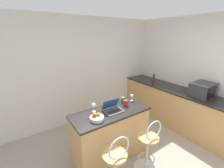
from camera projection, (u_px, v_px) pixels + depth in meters
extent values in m
cube|color=silver|center=(86.00, 71.00, 3.78)|extent=(12.00, 0.06, 2.60)
cube|color=tan|center=(111.00, 135.00, 2.69)|extent=(1.33, 0.54, 0.90)
cube|color=black|center=(111.00, 112.00, 2.54)|extent=(1.36, 0.57, 0.03)
cube|color=tan|center=(174.00, 107.00, 3.76)|extent=(0.63, 2.95, 0.90)
cube|color=black|center=(177.00, 89.00, 3.62)|extent=(0.66, 2.98, 0.03)
cylinder|color=#B7844C|center=(115.00, 156.00, 2.01)|extent=(0.34, 0.34, 0.04)
torus|color=silver|center=(119.00, 148.00, 1.88)|extent=(0.32, 0.02, 0.32)
cylinder|color=silver|center=(146.00, 168.00, 2.55)|extent=(0.40, 0.40, 0.02)
cylinder|color=silver|center=(147.00, 154.00, 2.45)|extent=(0.04, 0.04, 0.60)
torus|color=silver|center=(146.00, 158.00, 2.48)|extent=(0.28, 0.28, 0.02)
cylinder|color=#B7844C|center=(148.00, 138.00, 2.36)|extent=(0.34, 0.34, 0.04)
torus|color=silver|center=(154.00, 131.00, 2.22)|extent=(0.32, 0.02, 0.32)
cube|color=#47474C|center=(114.00, 111.00, 2.53)|extent=(0.32, 0.20, 0.01)
cube|color=black|center=(115.00, 111.00, 2.52)|extent=(0.28, 0.11, 0.00)
cube|color=#47474C|center=(111.00, 104.00, 2.59)|extent=(0.32, 0.09, 0.18)
cube|color=#19478C|center=(111.00, 104.00, 2.58)|extent=(0.29, 0.07, 0.15)
cube|color=#2D2D30|center=(203.00, 90.00, 3.13)|extent=(0.49, 0.38, 0.29)
cube|color=black|center=(212.00, 93.00, 2.95)|extent=(0.34, 0.01, 0.24)
cube|color=#4C4C51|center=(217.00, 91.00, 3.07)|extent=(0.10, 0.01, 0.24)
cylinder|color=silver|center=(132.00, 101.00, 2.96)|extent=(0.06, 0.06, 0.00)
cylinder|color=silver|center=(132.00, 99.00, 2.95)|extent=(0.01, 0.01, 0.07)
sphere|color=silver|center=(132.00, 96.00, 2.93)|extent=(0.07, 0.07, 0.07)
cylinder|color=#338447|center=(123.00, 100.00, 2.89)|extent=(0.08, 0.08, 0.10)
torus|color=#338447|center=(125.00, 99.00, 2.91)|extent=(0.01, 0.06, 0.06)
cylinder|color=silver|center=(97.00, 118.00, 2.28)|extent=(0.22, 0.22, 0.05)
sphere|color=red|center=(94.00, 116.00, 2.26)|extent=(0.06, 0.06, 0.06)
sphere|color=orange|center=(99.00, 115.00, 2.29)|extent=(0.06, 0.06, 0.06)
sphere|color=#66B233|center=(95.00, 115.00, 2.28)|extent=(0.07, 0.07, 0.07)
cylinder|color=#4C2D19|center=(154.00, 79.00, 4.08)|extent=(0.06, 0.06, 0.21)
sphere|color=#4C2D19|center=(154.00, 74.00, 4.04)|extent=(0.04, 0.04, 0.04)
cylinder|color=silver|center=(94.00, 111.00, 2.53)|extent=(0.07, 0.07, 0.00)
cylinder|color=silver|center=(94.00, 109.00, 2.52)|extent=(0.01, 0.01, 0.08)
sphere|color=silver|center=(94.00, 105.00, 2.50)|extent=(0.08, 0.08, 0.08)
cylinder|color=red|center=(125.00, 103.00, 2.74)|extent=(0.08, 0.08, 0.10)
torus|color=red|center=(128.00, 102.00, 2.77)|extent=(0.01, 0.07, 0.07)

